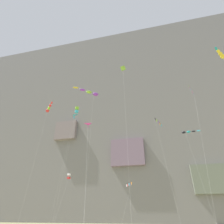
{
  "coord_description": "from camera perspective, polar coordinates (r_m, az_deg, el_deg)",
  "views": [
    {
      "loc": [
        8.74,
        -6.18,
        2.46
      ],
      "look_at": [
        2.12,
        22.25,
        18.67
      ],
      "focal_mm": 29.51,
      "sensor_mm": 36.0,
      "label": 1
    }
  ],
  "objects": [
    {
      "name": "kite_delta_low_left",
      "position": [
        56.61,
        -12.14,
        -1.76
      ],
      "size": [
        2.25,
        4.33,
        28.44
      ],
      "color": "#38B2D1",
      "rests_on": "ground"
    },
    {
      "name": "kite_windsock_low_right",
      "position": [
        47.23,
        22.54,
        -5.77
      ],
      "size": [
        4.19,
        5.42,
        19.75
      ],
      "color": "black",
      "rests_on": "ground"
    },
    {
      "name": "kite_windsock_far_right",
      "position": [
        44.07,
        30.63,
        15.13
      ],
      "size": [
        3.12,
        5.55,
        30.96
      ],
      "color": "yellow",
      "rests_on": "ground"
    },
    {
      "name": "kite_box_mid_left",
      "position": [
        46.13,
        -13.24,
        -18.86
      ],
      "size": [
        0.95,
        6.02,
        10.69
      ],
      "color": "white",
      "rests_on": "ground"
    },
    {
      "name": "kite_banner_upper_mid",
      "position": [
        39.94,
        14.42,
        -4.32
      ],
      "size": [
        1.92,
        6.99,
        19.95
      ],
      "color": "black",
      "rests_on": "ground"
    },
    {
      "name": "kite_delta_low_center",
      "position": [
        29.82,
        -7.43,
        -6.24
      ],
      "size": [
        2.89,
        5.66,
        15.04
      ],
      "color": "#CC3399",
      "rests_on": "ground"
    },
    {
      "name": "kite_windsock_upper_left",
      "position": [
        48.03,
        -19.02,
        1.04
      ],
      "size": [
        4.11,
        4.39,
        25.73
      ],
      "color": "red",
      "rests_on": "ground"
    },
    {
      "name": "cliff_face",
      "position": [
        81.77,
        5.43,
        -0.74
      ],
      "size": [
        180.0,
        22.45,
        82.23
      ],
      "color": "slate",
      "rests_on": "ground"
    },
    {
      "name": "kite_box_upper_right",
      "position": [
        51.55,
        -10.88,
        0.59
      ],
      "size": [
        2.88,
        1.72,
        28.43
      ],
      "color": "#8CCC33",
      "rests_on": "ground"
    },
    {
      "name": "kite_diamond_far_left",
      "position": [
        39.38,
        3.55,
        11.49
      ],
      "size": [
        1.7,
        6.02,
        30.92
      ],
      "color": "#8CCC33",
      "rests_on": "ground"
    },
    {
      "name": "kite_banner_mid_right",
      "position": [
        44.61,
        5.21,
        -21.74
      ],
      "size": [
        2.53,
        5.11,
        8.59
      ],
      "color": "black",
      "rests_on": "ground"
    },
    {
      "name": "kite_windsock_high_center",
      "position": [
        51.58,
        -6.94,
        6.06
      ],
      "size": [
        6.39,
        4.77,
        32.79
      ],
      "color": "purple",
      "rests_on": "ground"
    },
    {
      "name": "kite_banner_front_field",
      "position": [
        42.49,
        23.99,
        2.89
      ],
      "size": [
        3.54,
        7.48,
        26.65
      ],
      "color": "black",
      "rests_on": "ground"
    }
  ]
}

